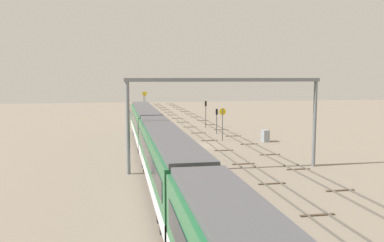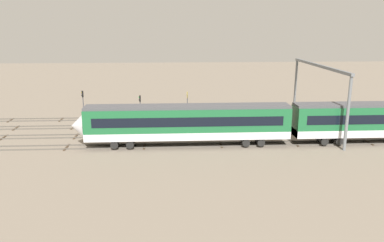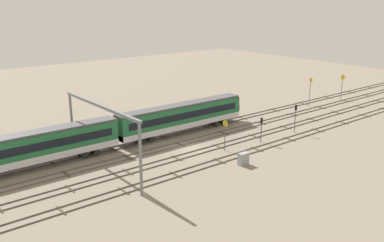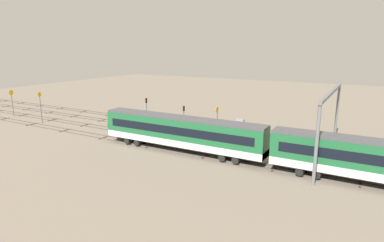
% 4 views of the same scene
% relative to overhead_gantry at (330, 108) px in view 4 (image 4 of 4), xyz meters
% --- Properties ---
extents(ground_plane, '(190.10, 190.10, 0.00)m').
position_rel_overhead_gantry_xyz_m(ground_plane, '(14.01, -0.27, -6.72)').
color(ground_plane, gray).
extents(track_near_foreground, '(174.10, 2.40, 0.16)m').
position_rel_overhead_gantry_xyz_m(track_near_foreground, '(14.01, -7.12, -6.65)').
color(track_near_foreground, '#59544C').
rests_on(track_near_foreground, ground).
extents(track_second_near, '(174.10, 2.40, 0.16)m').
position_rel_overhead_gantry_xyz_m(track_second_near, '(14.01, -2.55, -6.65)').
color(track_second_near, '#59544C').
rests_on(track_second_near, ground).
extents(track_middle, '(174.10, 2.40, 0.16)m').
position_rel_overhead_gantry_xyz_m(track_middle, '(14.01, 2.01, -6.65)').
color(track_middle, '#59544C').
rests_on(track_middle, ground).
extents(track_with_train, '(174.10, 2.40, 0.16)m').
position_rel_overhead_gantry_xyz_m(track_with_train, '(14.01, 6.58, -6.65)').
color(track_with_train, '#59544C').
rests_on(track_with_train, ground).
extents(overhead_gantry, '(0.40, 19.14, 8.92)m').
position_rel_overhead_gantry_xyz_m(overhead_gantry, '(0.00, 0.00, 0.00)').
color(overhead_gantry, slate).
rests_on(overhead_gantry, ground).
extents(speed_sign_near_foreground, '(0.14, 0.97, 4.65)m').
position_rel_overhead_gantry_xyz_m(speed_sign_near_foreground, '(17.57, -4.35, -3.64)').
color(speed_sign_near_foreground, '#4C4C51').
rests_on(speed_sign_near_foreground, ground).
extents(speed_sign_mid_trackside, '(0.14, 0.84, 5.90)m').
position_rel_overhead_gantry_xyz_m(speed_sign_mid_trackside, '(50.28, 4.66, -3.02)').
color(speed_sign_mid_trackside, '#4C4C51').
rests_on(speed_sign_mid_trackside, ground).
extents(speed_sign_far_trackside, '(0.14, 1.08, 5.56)m').
position_rel_overhead_gantry_xyz_m(speed_sign_far_trackside, '(60.69, 3.76, -3.00)').
color(speed_sign_far_trackside, '#4C4C51').
rests_on(speed_sign_far_trackside, ground).
extents(signal_light_trackside_approach, '(0.31, 0.32, 4.77)m').
position_rel_overhead_gantry_xyz_m(signal_light_trackside_approach, '(32.79, -5.24, -3.61)').
color(signal_light_trackside_approach, '#4C4C51').
rests_on(signal_light_trackside_approach, ground).
extents(signal_light_trackside_departure, '(0.31, 0.32, 4.00)m').
position_rel_overhead_gantry_xyz_m(signal_light_trackside_departure, '(24.51, -5.22, -4.08)').
color(signal_light_trackside_departure, '#4C4C51').
rests_on(signal_light_trackside_departure, ground).
extents(relay_cabinet, '(1.46, 0.83, 1.67)m').
position_rel_overhead_gantry_xyz_m(relay_cabinet, '(15.70, -10.04, -5.89)').
color(relay_cabinet, gray).
rests_on(relay_cabinet, ground).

